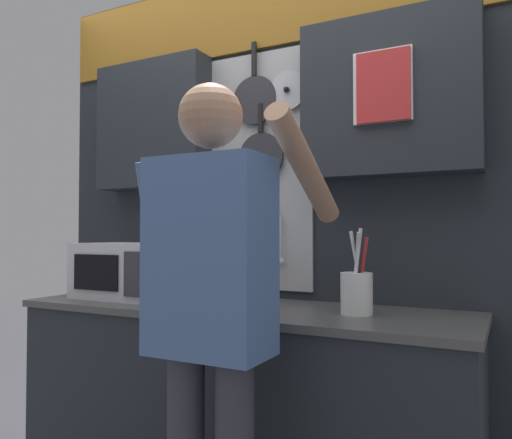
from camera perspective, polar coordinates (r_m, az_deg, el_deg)
The scene contains 6 objects.
base_cabinet_counter at distance 2.27m, azimuth -2.14°, elevation -21.15°, with size 1.95×0.61×0.90m.
back_wall_unit at distance 2.40m, azimuth 1.31°, elevation 5.13°, with size 2.52×0.23×2.50m.
microwave at distance 2.49m, azimuth -14.02°, elevation -5.65°, with size 0.48×0.36×0.26m.
knife_block at distance 2.15m, azimuth -1.96°, elevation -7.31°, with size 0.11×0.15×0.26m.
utensil_crock at distance 1.95m, azimuth 11.42°, elevation -8.01°, with size 0.12×0.12×0.33m.
person at distance 1.60m, azimuth -5.07°, elevation -8.89°, with size 0.54×0.60×1.68m.
Camera 1 is at (1.06, -1.87, 1.20)m, focal length 35.00 mm.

